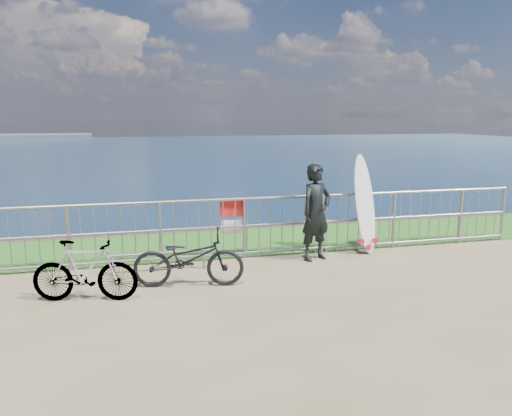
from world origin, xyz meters
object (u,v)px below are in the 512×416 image
object	(u,v)px
bicycle_far	(85,271)
surfboard	(365,208)
surfer	(316,212)
bicycle_near	(189,258)

from	to	relation	value
bicycle_far	surfboard	bearing A→B (deg)	-61.68
surfer	bicycle_far	size ratio (longest dim) A/B	1.18
surfboard	bicycle_near	distance (m)	3.65
surfboard	bicycle_near	bearing A→B (deg)	-162.13
bicycle_near	surfboard	bearing A→B (deg)	-62.13
bicycle_near	surfer	bearing A→B (deg)	-59.63
surfboard	bicycle_far	world-z (taller)	surfboard
surfer	surfboard	bearing A→B (deg)	-9.49
surfer	bicycle_near	size ratio (longest dim) A/B	1.04
surfboard	bicycle_near	xyz separation A→B (m)	(-3.45, -1.11, -0.42)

